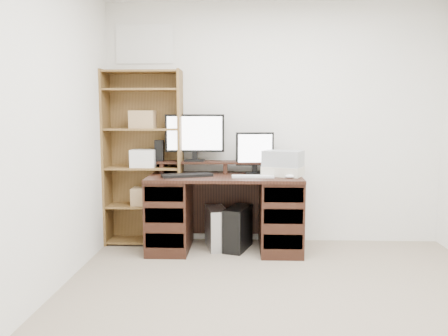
# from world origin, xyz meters

# --- Properties ---
(room) EXTENTS (3.54, 4.04, 2.54)m
(room) POSITION_xyz_m (-0.00, 0.00, 1.25)
(room) COLOR gray
(room) RESTS_ON ground
(desk) EXTENTS (1.50, 0.70, 0.75)m
(desk) POSITION_xyz_m (-0.50, 1.64, 0.39)
(desk) COLOR black
(desk) RESTS_ON ground
(riser_shelf) EXTENTS (1.40, 0.22, 0.12)m
(riser_shelf) POSITION_xyz_m (-0.50, 1.85, 0.84)
(riser_shelf) COLOR black
(riser_shelf) RESTS_ON desk
(monitor_wide) EXTENTS (0.61, 0.16, 0.48)m
(monitor_wide) POSITION_xyz_m (-0.82, 1.86, 1.14)
(monitor_wide) COLOR black
(monitor_wide) RESTS_ON riser_shelf
(monitor_small) EXTENTS (0.39, 0.17, 0.42)m
(monitor_small) POSITION_xyz_m (-0.20, 1.79, 0.98)
(monitor_small) COLOR black
(monitor_small) RESTS_ON desk
(speaker) EXTENTS (0.09, 0.09, 0.22)m
(speaker) POSITION_xyz_m (-1.19, 1.87, 0.98)
(speaker) COLOR black
(speaker) RESTS_ON riser_shelf
(keyboard_black) EXTENTS (0.51, 0.32, 0.03)m
(keyboard_black) POSITION_xyz_m (-0.86, 1.55, 0.76)
(keyboard_black) COLOR black
(keyboard_black) RESTS_ON desk
(keyboard_white) EXTENTS (0.40, 0.13, 0.02)m
(keyboard_white) POSITION_xyz_m (-0.23, 1.52, 0.76)
(keyboard_white) COLOR silver
(keyboard_white) RESTS_ON desk
(mouse) EXTENTS (0.10, 0.09, 0.03)m
(mouse) POSITION_xyz_m (0.12, 1.48, 0.77)
(mouse) COLOR white
(mouse) RESTS_ON desk
(printer) EXTENTS (0.45, 0.39, 0.09)m
(printer) POSITION_xyz_m (0.07, 1.65, 0.80)
(printer) COLOR beige
(printer) RESTS_ON desk
(basket) EXTENTS (0.43, 0.38, 0.16)m
(basket) POSITION_xyz_m (0.07, 1.65, 0.92)
(basket) COLOR #9AA0A5
(basket) RESTS_ON printer
(tower_silver) EXTENTS (0.27, 0.44, 0.41)m
(tower_silver) POSITION_xyz_m (-0.58, 1.69, 0.21)
(tower_silver) COLOR #B0B1B7
(tower_silver) RESTS_ON ground
(tower_black) EXTENTS (0.31, 0.46, 0.43)m
(tower_black) POSITION_xyz_m (-0.37, 1.65, 0.21)
(tower_black) COLOR black
(tower_black) RESTS_ON ground
(bookshelf) EXTENTS (0.80, 0.30, 1.80)m
(bookshelf) POSITION_xyz_m (-1.35, 1.86, 0.92)
(bookshelf) COLOR brown
(bookshelf) RESTS_ON ground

